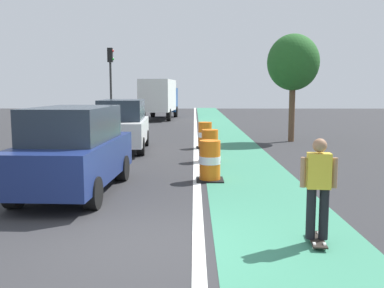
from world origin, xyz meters
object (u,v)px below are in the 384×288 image
at_px(traffic_barrel_front, 210,161).
at_px(traffic_barrel_mid, 210,146).
at_px(traffic_light_corner, 111,73).
at_px(street_tree_sidewalk, 293,63).
at_px(skateboarder_on_lane, 318,188).
at_px(pedestrian_crossing, 90,120).
at_px(traffic_barrel_back, 205,135).
at_px(parked_suv_second, 122,125).
at_px(pedestrian_waiting, 62,127).
at_px(delivery_truck_down_block, 160,97).
at_px(parked_suv_nearest, 74,150).

bearing_deg(traffic_barrel_front, traffic_barrel_mid, 88.04).
relative_size(traffic_light_corner, street_tree_sidewalk, 1.02).
distance_m(skateboarder_on_lane, pedestrian_crossing, 17.67).
xyz_separation_m(traffic_barrel_back, traffic_light_corner, (-5.87, 10.33, 2.97)).
bearing_deg(traffic_light_corner, traffic_barrel_front, -70.96).
xyz_separation_m(parked_suv_second, street_tree_sidewalk, (7.47, 3.11, 2.63)).
xyz_separation_m(traffic_barrel_front, traffic_light_corner, (-5.84, 16.93, 2.97)).
height_order(skateboarder_on_lane, pedestrian_waiting, skateboarder_on_lane).
distance_m(traffic_light_corner, pedestrian_waiting, 10.61).
relative_size(traffic_barrel_front, delivery_truck_down_block, 0.14).
relative_size(skateboarder_on_lane, parked_suv_nearest, 0.36).
bearing_deg(skateboarder_on_lane, parked_suv_second, 114.33).
relative_size(traffic_barrel_mid, pedestrian_crossing, 0.68).
xyz_separation_m(parked_suv_nearest, parked_suv_second, (-0.05, 7.27, 0.00)).
xyz_separation_m(pedestrian_crossing, pedestrian_waiting, (-0.12, -4.55, 0.00)).
relative_size(traffic_barrel_back, delivery_truck_down_block, 0.14).
bearing_deg(traffic_barrel_mid, pedestrian_crossing, 126.70).
bearing_deg(traffic_barrel_front, street_tree_sidewalk, 65.12).
xyz_separation_m(traffic_barrel_back, delivery_truck_down_block, (-3.33, 17.97, 1.31)).
relative_size(traffic_barrel_front, traffic_barrel_back, 1.00).
height_order(traffic_barrel_front, delivery_truck_down_block, delivery_truck_down_block).
bearing_deg(pedestrian_waiting, traffic_barrel_mid, -29.67).
xyz_separation_m(parked_suv_nearest, traffic_barrel_front, (3.25, 1.40, -0.50)).
distance_m(traffic_light_corner, pedestrian_crossing, 6.30).
bearing_deg(delivery_truck_down_block, parked_suv_second, -90.04).
bearing_deg(traffic_barrel_back, pedestrian_waiting, 179.53).
height_order(parked_suv_second, traffic_light_corner, traffic_light_corner).
distance_m(skateboarder_on_lane, street_tree_sidewalk, 14.33).
height_order(traffic_barrel_mid, delivery_truck_down_block, delivery_truck_down_block).
bearing_deg(pedestrian_waiting, parked_suv_second, -16.15).
relative_size(parked_suv_nearest, traffic_light_corner, 0.92).
bearing_deg(traffic_barrel_back, pedestrian_crossing, 142.10).
bearing_deg(delivery_truck_down_block, traffic_barrel_front, -82.36).
bearing_deg(delivery_truck_down_block, parked_suv_nearest, -89.91).
distance_m(traffic_barrel_front, traffic_barrel_mid, 3.17).
height_order(traffic_light_corner, pedestrian_crossing, traffic_light_corner).
relative_size(traffic_barrel_mid, traffic_barrel_back, 1.00).
relative_size(traffic_barrel_front, traffic_barrel_mid, 1.00).
bearing_deg(pedestrian_waiting, traffic_barrel_back, -0.47).
xyz_separation_m(parked_suv_nearest, delivery_truck_down_block, (-0.04, 25.97, 0.81)).
bearing_deg(parked_suv_nearest, street_tree_sidewalk, 54.44).
xyz_separation_m(traffic_barrel_front, traffic_barrel_mid, (0.11, 3.17, 0.00)).
xyz_separation_m(delivery_truck_down_block, street_tree_sidewalk, (7.46, -15.60, 1.82)).
xyz_separation_m(traffic_barrel_back, pedestrian_waiting, (-6.03, 0.05, 0.33)).
relative_size(traffic_barrel_front, street_tree_sidewalk, 0.22).
xyz_separation_m(parked_suv_nearest, traffic_barrel_mid, (3.36, 4.57, -0.50)).
bearing_deg(pedestrian_waiting, pedestrian_crossing, 88.46).
relative_size(parked_suv_nearest, traffic_barrel_front, 4.29).
bearing_deg(traffic_barrel_front, parked_suv_nearest, -156.75).
height_order(parked_suv_second, traffic_barrel_mid, parked_suv_second).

